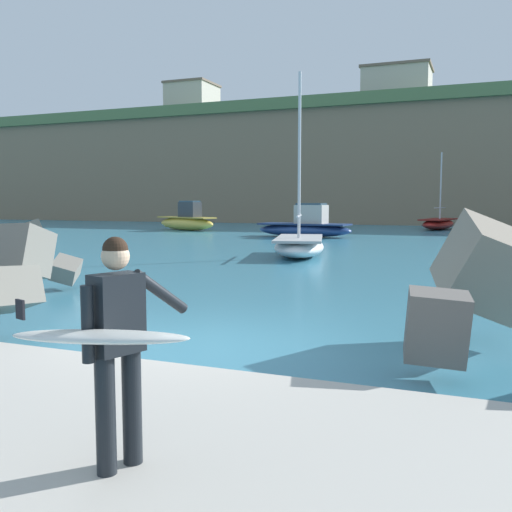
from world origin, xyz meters
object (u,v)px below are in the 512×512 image
object	(u,v)px
surfer_with_board	(108,338)
station_building_west	(397,89)
boat_near_centre	(306,227)
boat_near_left	(438,224)
boat_mid_right	(299,245)
station_building_central	(192,105)
boat_near_right	(187,221)

from	to	relation	value
surfer_with_board	station_building_west	bearing A→B (deg)	96.15
boat_near_centre	boat_near_left	bearing A→B (deg)	61.34
boat_mid_right	station_building_central	xyz separation A→B (m)	(-31.91, 51.07, 15.52)
boat_near_left	station_building_central	xyz separation A→B (m)	(-35.70, 24.97, 15.50)
station_building_west	boat_near_centre	bearing A→B (deg)	-91.49
boat_mid_right	station_building_west	xyz separation A→B (m)	(-2.64, 46.65, 14.92)
station_building_west	boat_near_left	bearing A→B (deg)	-72.64
boat_near_left	boat_near_right	xyz separation A→B (m)	(-18.55, -8.64, 0.26)
boat_near_left	station_building_west	size ratio (longest dim) A/B	0.80
surfer_with_board	boat_mid_right	distance (m)	19.59
surfer_with_board	station_building_central	world-z (taller)	station_building_central
surfer_with_board	station_building_west	size ratio (longest dim) A/B	0.27
boat_near_centre	boat_near_right	world-z (taller)	boat_near_right
boat_mid_right	station_building_west	size ratio (longest dim) A/B	0.94
boat_near_right	station_building_central	world-z (taller)	station_building_central
surfer_with_board	station_building_west	distance (m)	67.58
surfer_with_board	boat_near_left	bearing A→B (deg)	90.83
boat_near_left	boat_mid_right	size ratio (longest dim) A/B	0.85
boat_near_right	station_building_central	bearing A→B (deg)	117.03
boat_near_centre	station_building_west	distance (m)	36.98
boat_mid_right	surfer_with_board	bearing A→B (deg)	-76.88
boat_near_centre	station_building_central	size ratio (longest dim) A/B	1.02
station_building_west	station_building_central	world-z (taller)	station_building_central
surfer_with_board	boat_mid_right	xyz separation A→B (m)	(-4.44, 19.06, -0.81)
boat_near_left	boat_near_centre	distance (m)	15.23
station_building_west	station_building_central	bearing A→B (deg)	171.41
boat_mid_right	station_building_west	world-z (taller)	station_building_west
boat_near_left	boat_near_centre	bearing A→B (deg)	-118.66
surfer_with_board	boat_mid_right	size ratio (longest dim) A/B	0.28
boat_near_right	boat_near_left	bearing A→B (deg)	24.98
boat_near_left	station_building_central	bearing A→B (deg)	145.03
station_building_west	surfer_with_board	bearing A→B (deg)	-83.85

